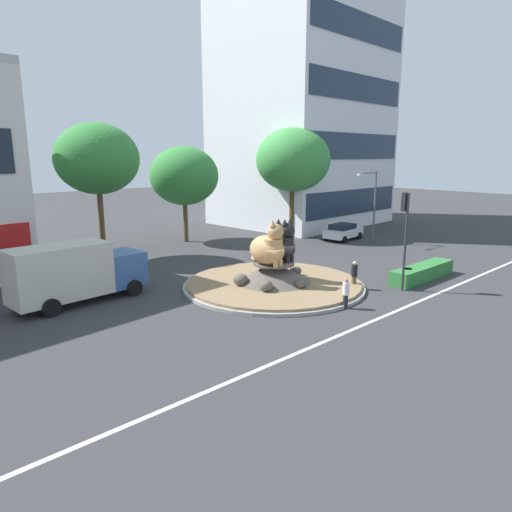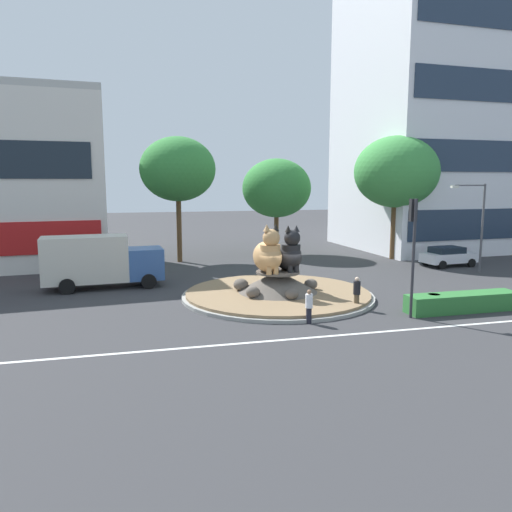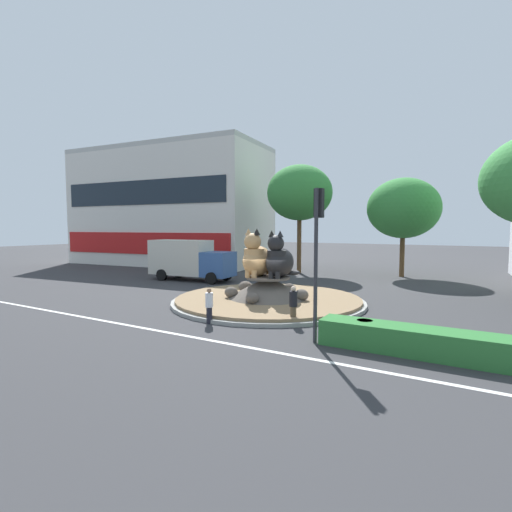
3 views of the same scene
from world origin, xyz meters
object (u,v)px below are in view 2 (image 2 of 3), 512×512
object	(u,v)px
second_tree_near_tower	(396,172)
streetlight_arm	(478,220)
sedan_on_far_lane	(448,256)
pedestrian_white_shirt	(309,306)
traffic_light_mast	(413,236)
cat_statue_black	(289,254)
third_tree_left	(277,188)
office_tower	(443,100)
delivery_box_truck	(99,261)
litter_bin	(434,303)
broadleaf_tree_behind_island	(178,169)
pedestrian_black_shirt	(357,292)
cat_statue_calico	(268,254)

from	to	relation	value
second_tree_near_tower	streetlight_arm	distance (m)	8.23
sedan_on_far_lane	pedestrian_white_shirt	bearing A→B (deg)	-148.85
traffic_light_mast	cat_statue_black	bearing A→B (deg)	40.78
third_tree_left	cat_statue_black	bearing A→B (deg)	-104.23
office_tower	delivery_box_truck	bearing A→B (deg)	-161.20
traffic_light_mast	third_tree_left	bearing A→B (deg)	4.01
second_tree_near_tower	litter_bin	size ratio (longest dim) A/B	11.19
third_tree_left	broadleaf_tree_behind_island	bearing A→B (deg)	-167.50
cat_statue_black	third_tree_left	bearing A→B (deg)	160.85
broadleaf_tree_behind_island	third_tree_left	bearing A→B (deg)	12.50
pedestrian_black_shirt	litter_bin	size ratio (longest dim) A/B	1.85
traffic_light_mast	litter_bin	bearing A→B (deg)	-69.46
pedestrian_white_shirt	pedestrian_black_shirt	bearing A→B (deg)	178.69
broadleaf_tree_behind_island	sedan_on_far_lane	distance (m)	21.89
cat_statue_calico	third_tree_left	distance (m)	17.04
cat_statue_calico	sedan_on_far_lane	size ratio (longest dim) A/B	0.65
cat_statue_black	streetlight_arm	size ratio (longest dim) A/B	0.43
office_tower	third_tree_left	xyz separation A→B (m)	(-16.83, -1.26, -8.30)
cat_statue_calico	litter_bin	xyz separation A→B (m)	(7.15, -4.76, -2.01)
delivery_box_truck	cat_statue_black	bearing A→B (deg)	-29.38
streetlight_arm	third_tree_left	bearing A→B (deg)	-48.09
delivery_box_truck	pedestrian_black_shirt	bearing A→B (deg)	-37.62
traffic_light_mast	third_tree_left	size ratio (longest dim) A/B	0.67
traffic_light_mast	pedestrian_white_shirt	xyz separation A→B (m)	(-5.02, 0.19, -3.05)
cat_statue_black	pedestrian_black_shirt	bearing A→B (deg)	29.60
traffic_light_mast	office_tower	xyz separation A→B (m)	(16.53, 22.40, 10.24)
cat_statue_calico	third_tree_left	world-z (taller)	third_tree_left
cat_statue_black	second_tree_near_tower	world-z (taller)	second_tree_near_tower
cat_statue_black	office_tower	xyz separation A→B (m)	(20.79, 16.87, 11.70)
cat_statue_calico	pedestrian_white_shirt	size ratio (longest dim) A/B	1.76
third_tree_left	delivery_box_truck	xyz separation A→B (m)	(-14.32, -10.77, -4.12)
cat_statue_black	second_tree_near_tower	bearing A→B (deg)	125.45
cat_statue_black	litter_bin	bearing A→B (deg)	44.63
second_tree_near_tower	pedestrian_black_shirt	size ratio (longest dim) A/B	6.06
litter_bin	cat_statue_calico	bearing A→B (deg)	146.34
second_tree_near_tower	sedan_on_far_lane	world-z (taller)	second_tree_near_tower
broadleaf_tree_behind_island	pedestrian_white_shirt	bearing A→B (deg)	-78.25
third_tree_left	pedestrian_black_shirt	xyz separation A→B (m)	(-1.50, -19.17, -4.94)
traffic_light_mast	pedestrian_black_shirt	distance (m)	4.02
office_tower	streetlight_arm	world-z (taller)	office_tower
second_tree_near_tower	third_tree_left	bearing A→B (deg)	151.09
broadleaf_tree_behind_island	pedestrian_black_shirt	distance (m)	19.77
second_tree_near_tower	delivery_box_truck	size ratio (longest dim) A/B	1.41
cat_statue_calico	pedestrian_white_shirt	distance (m)	5.36
pedestrian_white_shirt	delivery_box_truck	size ratio (longest dim) A/B	0.22
pedestrian_black_shirt	sedan_on_far_lane	xyz separation A→B (m)	(12.43, 10.02, -0.08)
traffic_light_mast	office_tower	world-z (taller)	office_tower
second_tree_near_tower	delivery_box_truck	bearing A→B (deg)	-165.52
pedestrian_black_shirt	cat_statue_calico	bearing A→B (deg)	68.63
traffic_light_mast	sedan_on_far_lane	distance (m)	16.31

